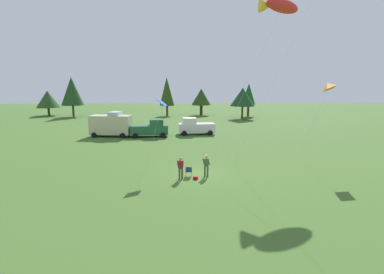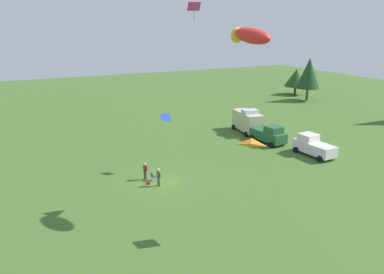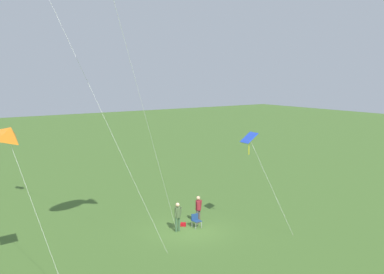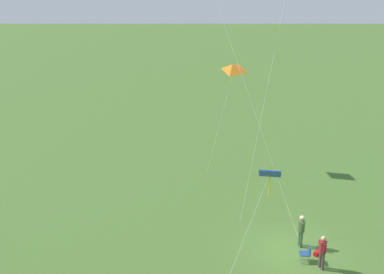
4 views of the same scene
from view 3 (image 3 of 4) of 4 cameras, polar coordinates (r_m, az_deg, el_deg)
name	(u,v)px [view 3 (image 3 of 4)]	position (r m, az deg, el deg)	size (l,w,h in m)	color
ground_plane	(188,231)	(32.24, -0.43, -10.03)	(160.00, 160.00, 0.00)	#416428
person_kite_flyer	(178,215)	(31.96, -1.55, -8.28)	(0.61, 0.40, 1.74)	#365637
folding_chair	(196,220)	(32.89, 0.42, -8.79)	(0.49, 0.49, 0.82)	navy
person_spectator	(198,207)	(33.54, 0.68, -7.52)	(0.54, 0.44, 1.74)	#493F39
backpack_on_grass	(183,224)	(33.22, -0.94, -9.31)	(0.32, 0.22, 0.22)	#A80E14
kite_diamond_blue	(250,140)	(31.36, 6.18, -0.29)	(2.00, 2.74, 5.90)	blue
kite_delta_orange	(11,134)	(23.85, -18.72, 0.35)	(2.42, 2.61, 7.35)	orange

